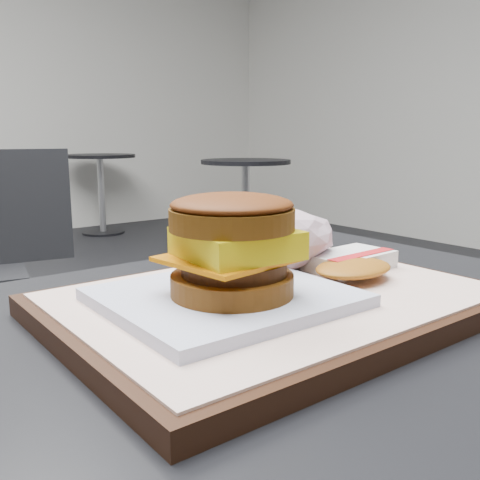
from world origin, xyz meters
name	(u,v)px	position (x,y,z in m)	size (l,w,h in m)	color
serving_tray	(274,302)	(0.05, 0.04, 0.78)	(0.38, 0.28, 0.02)	black
breakfast_sandwich	(230,258)	(-0.01, 0.04, 0.83)	(0.19, 0.17, 0.09)	white
hash_brown	(351,264)	(0.15, 0.04, 0.80)	(0.12, 0.09, 0.02)	silver
crumpled_wrapper	(271,238)	(0.10, 0.11, 0.82)	(0.14, 0.11, 0.06)	silver
bg_table_near	(246,185)	(2.20, 2.80, 0.56)	(0.66, 0.66, 0.75)	black
bg_table_far	(100,174)	(1.80, 4.50, 0.56)	(0.66, 0.66, 0.75)	black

